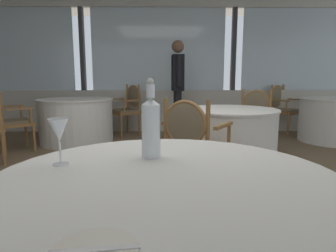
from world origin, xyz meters
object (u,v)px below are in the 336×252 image
object	(u,v)px
side_plate	(95,252)
dining_chair_0_1	(192,141)
wine_glass	(59,131)
dining_chair_1_0	(282,105)
dining_chair_2_1	(8,117)
dining_chair_0_0	(253,116)
dining_chair_2_0	(128,106)
water_bottle	(151,126)
diner_person_0	(178,82)

from	to	relation	value
side_plate	dining_chair_0_1	xyz separation A→B (m)	(0.39, 1.97, -0.20)
wine_glass	dining_chair_1_0	xyz separation A→B (m)	(2.80, 4.65, -0.34)
dining_chair_2_1	wine_glass	bearing A→B (deg)	-99.20
dining_chair_0_0	dining_chair_0_1	distance (m)	1.94
side_plate	dining_chair_2_0	xyz separation A→B (m)	(-0.55, 5.10, -0.18)
water_bottle	diner_person_0	bearing A→B (deg)	85.74
side_plate	dining_chair_1_0	world-z (taller)	dining_chair_1_0
dining_chair_1_0	dining_chair_2_1	distance (m)	4.91
dining_chair_0_1	diner_person_0	xyz separation A→B (m)	(0.00, 2.90, 0.46)
side_plate	wine_glass	bearing A→B (deg)	114.66
dining_chair_0_0	dining_chair_0_1	world-z (taller)	dining_chair_0_0
dining_chair_0_1	dining_chair_1_0	bearing A→B (deg)	-0.17
dining_chair_2_0	dining_chair_2_1	world-z (taller)	dining_chair_2_0
wine_glass	dining_chair_2_1	bearing A→B (deg)	120.96
water_bottle	dining_chair_1_0	world-z (taller)	water_bottle
dining_chair_0_1	diner_person_0	world-z (taller)	diner_person_0
diner_person_0	dining_chair_1_0	bearing A→B (deg)	-173.42
diner_person_0	water_bottle	bearing A→B (deg)	81.41
dining_chair_0_0	wine_glass	bearing A→B (deg)	2.55
dining_chair_2_0	side_plate	bearing A→B (deg)	56.04
side_plate	dining_chair_0_1	bearing A→B (deg)	78.90
dining_chair_0_0	dining_chair_2_1	distance (m)	3.59
dining_chair_0_1	dining_chair_1_0	xyz separation A→B (m)	(2.12, 3.31, -0.00)
water_bottle	dining_chair_0_1	distance (m)	1.32
water_bottle	dining_chair_2_0	xyz separation A→B (m)	(-0.64, 4.36, -0.32)
dining_chair_1_0	diner_person_0	distance (m)	2.21
side_plate	water_bottle	bearing A→B (deg)	83.68
side_plate	dining_chair_0_0	bearing A→B (deg)	68.40
wine_glass	dining_chair_2_0	distance (m)	4.49
side_plate	wine_glass	xyz separation A→B (m)	(-0.29, 0.63, 0.14)
water_bottle	diner_person_0	distance (m)	4.15
wine_glass	water_bottle	bearing A→B (deg)	16.58
dining_chair_1_0	wine_glass	bearing A→B (deg)	-67.09
wine_glass	dining_chair_0_1	size ratio (longest dim) A/B	0.21
side_plate	diner_person_0	size ratio (longest dim) A/B	0.10
dining_chair_0_0	dining_chair_2_0	world-z (taller)	dining_chair_2_0
dining_chair_1_0	diner_person_0	world-z (taller)	diner_person_0
dining_chair_0_0	dining_chair_2_0	distance (m)	2.48
wine_glass	dining_chair_2_0	xyz separation A→B (m)	(-0.27, 4.47, -0.32)
wine_glass	side_plate	bearing A→B (deg)	-65.34
dining_chair_2_0	dining_chair_2_1	bearing A→B (deg)	0.00
dining_chair_2_0	dining_chair_1_0	bearing A→B (deg)	143.29
dining_chair_0_0	dining_chair_1_0	world-z (taller)	dining_chair_1_0
dining_chair_0_1	dining_chair_2_1	bearing A→B (deg)	87.65
dining_chair_0_1	dining_chair_2_0	size ratio (longest dim) A/B	0.95
dining_chair_0_0	dining_chair_2_1	world-z (taller)	dining_chair_0_0
dining_chair_0_1	dining_chair_2_1	world-z (taller)	dining_chair_0_1
water_bottle	dining_chair_0_0	world-z (taller)	water_bottle
water_bottle	dining_chair_2_0	distance (m)	4.42
water_bottle	dining_chair_2_1	distance (m)	3.77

